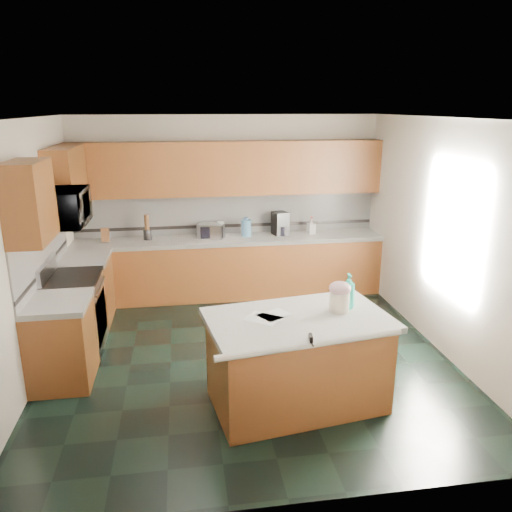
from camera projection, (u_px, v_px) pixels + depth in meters
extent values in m
plane|color=black|center=(248.00, 356.00, 5.86)|extent=(4.60, 4.60, 0.00)
plane|color=white|center=(247.00, 118.00, 5.08)|extent=(4.60, 4.60, 0.00)
cube|color=silver|center=(227.00, 205.00, 7.66)|extent=(4.60, 0.04, 2.70)
cube|color=silver|center=(294.00, 340.00, 3.27)|extent=(4.60, 0.04, 2.70)
cube|color=silver|center=(24.00, 255.00, 5.14)|extent=(0.04, 4.60, 2.70)
cube|color=silver|center=(445.00, 238.00, 5.80)|extent=(0.04, 4.60, 2.70)
cube|color=#3D220D|center=(230.00, 269.00, 7.63)|extent=(4.60, 0.60, 0.86)
cube|color=white|center=(230.00, 240.00, 7.50)|extent=(4.60, 0.64, 0.06)
cube|color=#3D220D|center=(228.00, 168.00, 7.32)|extent=(4.60, 0.33, 0.78)
cube|color=silver|center=(228.00, 213.00, 7.67)|extent=(4.60, 0.02, 0.63)
cube|color=black|center=(228.00, 226.00, 7.72)|extent=(4.60, 0.01, 0.05)
cube|color=#3D220D|center=(87.00, 292.00, 6.67)|extent=(0.60, 0.82, 0.86)
cube|color=white|center=(83.00, 259.00, 6.54)|extent=(0.64, 0.82, 0.06)
cube|color=#3D220D|center=(62.00, 344.00, 5.22)|extent=(0.60, 0.72, 0.86)
cube|color=white|center=(57.00, 303.00, 5.09)|extent=(0.64, 0.72, 0.06)
cube|color=silver|center=(43.00, 251.00, 5.70)|extent=(0.02, 2.30, 0.63)
cube|color=black|center=(45.00, 267.00, 5.75)|extent=(0.01, 2.30, 0.05)
cube|color=#3D220D|center=(66.00, 178.00, 6.34)|extent=(0.33, 1.09, 0.78)
cube|color=#3D220D|center=(29.00, 202.00, 4.77)|extent=(0.33, 0.72, 0.78)
cube|color=#B7B7BC|center=(75.00, 315.00, 5.92)|extent=(0.60, 0.76, 0.88)
cube|color=black|center=(101.00, 317.00, 5.97)|extent=(0.02, 0.68, 0.55)
cube|color=black|center=(71.00, 278.00, 5.79)|extent=(0.62, 0.78, 0.04)
cylinder|color=#B7B7BC|center=(101.00, 287.00, 5.87)|extent=(0.02, 0.66, 0.02)
cube|color=#B7B7BC|center=(46.00, 270.00, 5.71)|extent=(0.06, 0.76, 0.18)
imported|color=#B7B7BC|center=(63.00, 208.00, 5.55)|extent=(0.50, 0.73, 0.41)
cube|color=#3D220D|center=(297.00, 364.00, 4.82)|extent=(1.72, 1.15, 0.86)
cube|color=white|center=(298.00, 320.00, 4.69)|extent=(1.83, 1.26, 0.06)
cylinder|color=white|center=(312.00, 345.00, 4.21)|extent=(1.69, 0.32, 0.06)
cylinder|color=beige|center=(339.00, 301.00, 4.79)|extent=(0.21, 0.21, 0.20)
ellipsoid|color=#C8939F|center=(340.00, 288.00, 4.75)|extent=(0.21, 0.21, 0.13)
cylinder|color=tan|center=(340.00, 284.00, 4.74)|extent=(0.07, 0.02, 0.02)
sphere|color=tan|center=(337.00, 284.00, 4.73)|extent=(0.04, 0.04, 0.04)
sphere|color=tan|center=(344.00, 284.00, 4.74)|extent=(0.04, 0.04, 0.04)
imported|color=#24BDA4|center=(348.00, 291.00, 4.85)|extent=(0.14, 0.14, 0.35)
cube|color=white|center=(274.00, 315.00, 4.73)|extent=(0.36, 0.34, 0.00)
cube|color=white|center=(264.00, 318.00, 4.65)|extent=(0.39, 0.38, 0.00)
cube|color=black|center=(311.00, 339.00, 4.22)|extent=(0.04, 0.09, 0.08)
cylinder|color=black|center=(312.00, 344.00, 4.17)|extent=(0.01, 0.06, 0.01)
cube|color=#472814|center=(105.00, 235.00, 7.24)|extent=(0.12, 0.16, 0.22)
cylinder|color=black|center=(147.00, 235.00, 7.37)|extent=(0.12, 0.12, 0.15)
cylinder|color=#472814|center=(147.00, 222.00, 7.31)|extent=(0.07, 0.07, 0.22)
cube|color=#B7B7BC|center=(211.00, 231.00, 7.46)|extent=(0.43, 0.36, 0.21)
cube|color=black|center=(212.00, 233.00, 7.35)|extent=(0.33, 0.01, 0.17)
cylinder|color=white|center=(221.00, 229.00, 7.53)|extent=(0.10, 0.10, 0.23)
cylinder|color=#B7B7BC|center=(221.00, 236.00, 7.56)|extent=(0.15, 0.15, 0.01)
cylinder|color=#5187B2|center=(246.00, 228.00, 7.54)|extent=(0.15, 0.15, 0.25)
cylinder|color=#5187B2|center=(246.00, 219.00, 7.50)|extent=(0.07, 0.07, 0.04)
cube|color=black|center=(280.00, 223.00, 7.62)|extent=(0.26, 0.27, 0.35)
cylinder|color=black|center=(281.00, 231.00, 7.60)|extent=(0.15, 0.15, 0.15)
imported|color=white|center=(311.00, 226.00, 7.68)|extent=(0.13, 0.13, 0.24)
cylinder|color=red|center=(312.00, 217.00, 7.64)|extent=(0.02, 0.02, 0.03)
cube|color=white|center=(453.00, 229.00, 5.56)|extent=(0.02, 1.40, 1.10)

